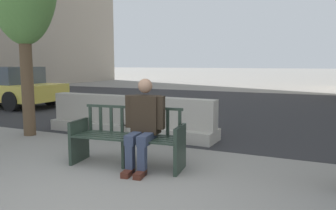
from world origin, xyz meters
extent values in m
plane|color=gray|center=(0.00, 0.00, 0.00)|extent=(200.00, 200.00, 0.00)
cube|color=#28282B|center=(0.00, 8.70, 0.00)|extent=(120.00, 12.00, 0.01)
cube|color=#28382D|center=(-1.20, 1.23, 0.33)|extent=(0.11, 0.52, 0.66)
cube|color=#28382D|center=(0.43, 1.42, 0.33)|extent=(0.11, 0.52, 0.66)
cube|color=#28382D|center=(-0.39, 1.33, 0.22)|extent=(0.08, 0.33, 0.45)
cube|color=#28382D|center=(-0.36, 1.10, 0.45)|extent=(1.60, 0.26, 0.02)
cube|color=#28382D|center=(-0.38, 1.21, 0.45)|extent=(1.60, 0.26, 0.02)
cube|color=#28382D|center=(-0.39, 1.33, 0.45)|extent=(1.60, 0.26, 0.02)
cube|color=#28382D|center=(-0.40, 1.44, 0.45)|extent=(1.60, 0.26, 0.02)
cube|color=#28382D|center=(-0.42, 1.56, 0.45)|extent=(1.60, 0.26, 0.02)
cube|color=#28382D|center=(-0.42, 1.57, 0.86)|extent=(1.59, 0.22, 0.04)
cube|color=#28382D|center=(-1.16, 1.48, 0.65)|extent=(0.05, 0.03, 0.38)
cube|color=#28382D|center=(-0.98, 1.50, 0.65)|extent=(0.05, 0.03, 0.38)
cube|color=#28382D|center=(-0.79, 1.52, 0.65)|extent=(0.05, 0.03, 0.38)
cube|color=#28382D|center=(-0.60, 1.55, 0.65)|extent=(0.05, 0.03, 0.38)
cube|color=#28382D|center=(-0.42, 1.57, 0.65)|extent=(0.05, 0.03, 0.38)
cube|color=#28382D|center=(-0.23, 1.59, 0.65)|extent=(0.05, 0.03, 0.38)
cube|color=#28382D|center=(-0.04, 1.61, 0.65)|extent=(0.05, 0.03, 0.38)
cube|color=#28382D|center=(0.14, 1.63, 0.65)|extent=(0.05, 0.03, 0.38)
cube|color=#28382D|center=(0.33, 1.65, 0.65)|extent=(0.05, 0.03, 0.38)
cube|color=#28382D|center=(-1.20, 1.21, 0.65)|extent=(0.10, 0.46, 0.03)
cube|color=#28382D|center=(0.43, 1.40, 0.65)|extent=(0.10, 0.46, 0.03)
cube|color=#2D2319|center=(-0.12, 1.43, 0.79)|extent=(0.43, 0.29, 0.56)
sphere|color=#9E755B|center=(-0.12, 1.41, 1.21)|extent=(0.21, 0.21, 0.21)
cube|color=#333D56|center=(-0.18, 1.20, 0.48)|extent=(0.19, 0.45, 0.14)
cube|color=#333D56|center=(0.00, 1.22, 0.48)|extent=(0.19, 0.45, 0.14)
cube|color=#333D56|center=(-0.16, 1.03, 0.23)|extent=(0.12, 0.12, 0.45)
cube|color=#333D56|center=(0.02, 1.05, 0.23)|extent=(0.12, 0.12, 0.45)
cube|color=#4C2319|center=(-0.15, 0.95, 0.04)|extent=(0.14, 0.27, 0.08)
cube|color=#4C2319|center=(0.03, 0.97, 0.04)|extent=(0.14, 0.27, 0.08)
cube|color=#2D2319|center=(-0.36, 1.37, 0.83)|extent=(0.10, 0.13, 0.48)
cube|color=#2D2319|center=(0.13, 1.43, 0.83)|extent=(0.10, 0.13, 0.48)
cube|color=#ADA89E|center=(-0.56, 3.25, 0.12)|extent=(2.03, 0.78, 0.24)
cube|color=#ADA89E|center=(-0.56, 3.25, 0.54)|extent=(2.01, 0.40, 0.60)
cube|color=#9E998E|center=(-2.40, 3.24, 0.12)|extent=(2.01, 0.71, 0.24)
cube|color=#9E998E|center=(-2.40, 3.24, 0.54)|extent=(2.00, 0.33, 0.60)
cylinder|color=brown|center=(-3.42, 2.32, 1.30)|extent=(0.25, 0.25, 2.59)
cube|color=#DBC64C|center=(-8.08, 5.53, 0.54)|extent=(4.49, 1.85, 0.56)
cube|color=#38424C|center=(-7.90, 5.52, 1.11)|extent=(2.16, 1.61, 0.59)
cylinder|color=black|center=(-6.71, 4.66, 0.32)|extent=(0.64, 0.23, 0.64)
cylinder|color=black|center=(-6.69, 6.36, 0.32)|extent=(0.64, 0.23, 0.64)
camera|label=1|loc=(2.12, -2.77, 1.54)|focal=35.00mm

